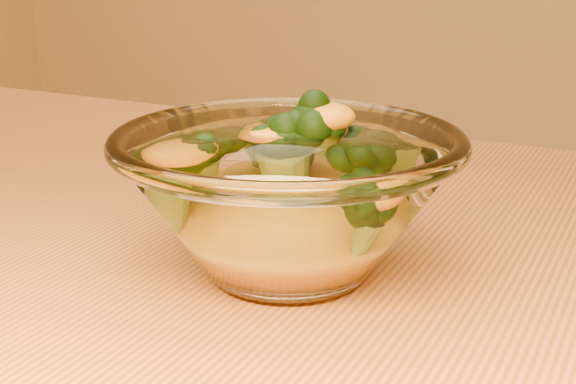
{
  "coord_description": "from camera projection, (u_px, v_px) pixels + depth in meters",
  "views": [
    {
      "loc": [
        0.28,
        -0.37,
        0.95
      ],
      "look_at": [
        0.08,
        0.02,
        0.8
      ],
      "focal_mm": 50.0,
      "sensor_mm": 36.0,
      "label": 1
    }
  ],
  "objects": [
    {
      "name": "glass_bowl",
      "position": [
        288.0,
        199.0,
        0.47
      ],
      "size": [
        0.21,
        0.21,
        0.09
      ],
      "color": "white",
      "rests_on": "table"
    },
    {
      "name": "cheese_sauce",
      "position": [
        288.0,
        230.0,
        0.47
      ],
      "size": [
        0.12,
        0.12,
        0.03
      ],
      "primitive_type": "ellipsoid",
      "color": "orange",
      "rests_on": "glass_bowl"
    },
    {
      "name": "broccoli_heap",
      "position": [
        286.0,
        165.0,
        0.48
      ],
      "size": [
        0.14,
        0.11,
        0.08
      ],
      "color": "black",
      "rests_on": "cheese_sauce"
    }
  ]
}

